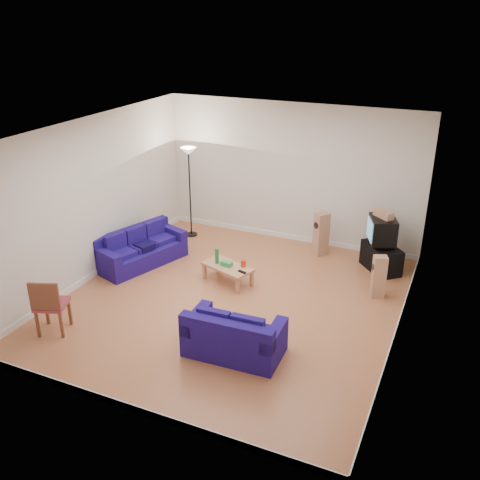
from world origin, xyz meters
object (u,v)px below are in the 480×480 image
at_px(coffee_table, 228,268).
at_px(tv_stand, 381,258).
at_px(television, 382,230).
at_px(sofa_three_seat, 140,251).
at_px(sofa_loveseat, 233,339).

distance_m(coffee_table, tv_stand, 3.23).
height_order(coffee_table, television, television).
xyz_separation_m(coffee_table, tv_stand, (2.68, 1.80, -0.04)).
height_order(sofa_three_seat, television, television).
xyz_separation_m(sofa_three_seat, sofa_loveseat, (3.21, -2.20, 0.01)).
bearing_deg(sofa_loveseat, tv_stand, 66.01).
height_order(coffee_table, tv_stand, tv_stand).
relative_size(sofa_three_seat, coffee_table, 1.86).
distance_m(sofa_loveseat, television, 4.29).
height_order(sofa_loveseat, tv_stand, sofa_loveseat).
xyz_separation_m(sofa_three_seat, television, (4.74, 1.77, 0.62)).
height_order(sofa_three_seat, sofa_loveseat, sofa_loveseat).
xyz_separation_m(sofa_loveseat, television, (1.53, 3.97, 0.61)).
distance_m(sofa_loveseat, coffee_table, 2.42).
distance_m(sofa_three_seat, television, 5.09).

